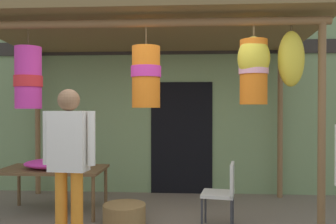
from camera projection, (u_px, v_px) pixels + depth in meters
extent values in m
cube|color=#7A9360|center=(168.00, 77.00, 6.43)|extent=(12.82, 0.25, 4.22)
cube|color=#2D2823|center=(168.00, 48.00, 6.28)|extent=(11.54, 0.04, 0.24)
cube|color=black|center=(182.00, 138.00, 6.29)|extent=(1.10, 0.03, 2.00)
cylinder|color=brown|center=(322.00, 130.00, 4.11)|extent=(0.09, 0.09, 2.56)
cylinder|color=brown|center=(38.00, 122.00, 6.27)|extent=(0.09, 0.09, 2.56)
cylinder|color=brown|center=(280.00, 123.00, 6.00)|extent=(0.09, 0.09, 2.56)
cylinder|color=brown|center=(141.00, 23.00, 4.23)|extent=(4.47, 0.10, 0.10)
cylinder|color=brown|center=(156.00, 41.00, 6.12)|extent=(4.47, 0.10, 0.10)
cube|color=olive|center=(150.00, 30.00, 5.17)|extent=(4.77, 2.40, 0.27)
cylinder|color=brown|center=(28.00, 38.00, 4.36)|extent=(0.01, 0.01, 0.21)
cylinder|color=#D13399|center=(28.00, 78.00, 4.37)|extent=(0.32, 0.32, 0.77)
cylinder|color=red|center=(28.00, 81.00, 4.37)|extent=(0.35, 0.35, 0.14)
cylinder|color=brown|center=(146.00, 37.00, 4.24)|extent=(0.01, 0.01, 0.23)
cylinder|color=orange|center=(146.00, 77.00, 4.24)|extent=(0.34, 0.34, 0.74)
cylinder|color=#D13399|center=(146.00, 72.00, 4.24)|extent=(0.37, 0.37, 0.13)
cylinder|color=brown|center=(254.00, 33.00, 4.18)|extent=(0.01, 0.01, 0.16)
cylinder|color=orange|center=(254.00, 72.00, 4.19)|extent=(0.33, 0.33, 0.77)
cylinder|color=pink|center=(254.00, 68.00, 4.18)|extent=(0.35, 0.35, 0.14)
cylinder|color=#4C3D23|center=(291.00, 28.00, 4.14)|extent=(0.02, 0.02, 0.06)
ellipsoid|color=yellow|center=(291.00, 59.00, 4.15)|extent=(0.31, 0.26, 0.66)
cylinder|color=#4C3D23|center=(254.00, 31.00, 4.15)|extent=(0.02, 0.02, 0.13)
ellipsoid|color=yellow|center=(254.00, 58.00, 4.15)|extent=(0.38, 0.32, 0.51)
cube|color=brown|center=(53.00, 169.00, 5.11)|extent=(1.48, 0.80, 0.04)
cylinder|color=brown|center=(93.00, 199.00, 4.72)|extent=(0.05, 0.05, 0.62)
cylinder|color=brown|center=(19.00, 186.00, 5.51)|extent=(0.05, 0.05, 0.62)
cylinder|color=brown|center=(106.00, 187.00, 5.42)|extent=(0.05, 0.05, 0.62)
ellipsoid|color=#D13399|center=(52.00, 164.00, 5.07)|extent=(0.82, 0.57, 0.14)
ellipsoid|color=orange|center=(59.00, 164.00, 5.00)|extent=(0.37, 0.29, 0.10)
cube|color=beige|center=(218.00, 194.00, 4.47)|extent=(0.46, 0.46, 0.04)
cube|color=beige|center=(232.00, 179.00, 4.42)|extent=(0.10, 0.40, 0.40)
cylinder|color=#333338|center=(206.00, 206.00, 4.69)|extent=(0.03, 0.03, 0.44)
cylinder|color=#333338|center=(202.00, 214.00, 4.34)|extent=(0.03, 0.03, 0.44)
cylinder|color=#333338|center=(233.00, 208.00, 4.60)|extent=(0.03, 0.03, 0.44)
cylinder|color=#333338|center=(231.00, 216.00, 4.25)|extent=(0.03, 0.03, 0.44)
cylinder|color=olive|center=(124.00, 215.00, 4.57)|extent=(0.56, 0.56, 0.28)
cylinder|color=orange|center=(61.00, 210.00, 3.79)|extent=(0.13, 0.13, 0.86)
cylinder|color=orange|center=(77.00, 211.00, 3.76)|extent=(0.13, 0.13, 0.86)
cube|color=silver|center=(69.00, 141.00, 3.77)|extent=(0.42, 0.26, 0.65)
cylinder|color=silver|center=(47.00, 138.00, 3.81)|extent=(0.08, 0.08, 0.58)
cylinder|color=silver|center=(91.00, 138.00, 3.73)|extent=(0.08, 0.08, 0.58)
sphere|color=#896042|center=(69.00, 100.00, 3.76)|extent=(0.24, 0.24, 0.24)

